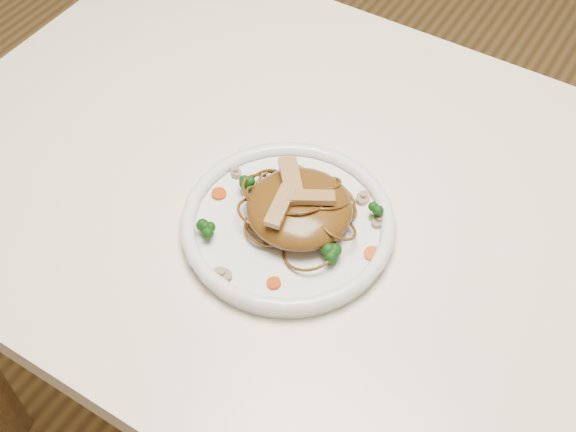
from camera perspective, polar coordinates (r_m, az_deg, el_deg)
The scene contains 20 objects.
ground at distance 1.66m, azimuth 2.03°, elevation -15.66°, with size 4.00×4.00×0.00m, color brown.
table at distance 1.09m, azimuth 2.96°, elevation -1.89°, with size 1.20×0.80×0.75m.
plate at distance 0.97m, azimuth 0.00°, elevation -0.82°, with size 0.28×0.28×0.02m, color white.
noodle_mound at distance 0.95m, azimuth 0.88°, elevation 0.63°, with size 0.14×0.14×0.04m, color #593811.
chicken_a at distance 0.92m, azimuth 1.78°, elevation 1.45°, with size 0.06×0.02×0.01m, color tan.
chicken_b at distance 0.94m, azimuth 0.26°, elevation 2.73°, with size 0.07×0.02×0.01m, color tan.
chicken_c at distance 0.91m, azimuth -0.60°, elevation 0.77°, with size 0.06×0.02×0.01m, color tan.
broccoli_0 at distance 0.96m, azimuth 6.68°, elevation 0.37°, with size 0.03×0.03×0.03m, color #0F3E0C, non-canonical shape.
broccoli_1 at distance 0.99m, azimuth -3.14°, elevation 2.66°, with size 0.03×0.03×0.03m, color #0F3E0C, non-canonical shape.
broccoli_2 at distance 0.94m, azimuth -6.34°, elevation -0.89°, with size 0.03×0.03×0.03m, color #0F3E0C, non-canonical shape.
broccoli_3 at distance 0.92m, azimuth 3.36°, elevation -2.93°, with size 0.03×0.03×0.03m, color #0F3E0C, non-canonical shape.
carrot_0 at distance 0.98m, azimuth 4.36°, elevation 1.03°, with size 0.02×0.02×0.01m, color #BC2F06.
carrot_1 at distance 1.00m, azimuth -5.34°, elevation 1.72°, with size 0.02×0.02×0.01m, color #BC2F06.
carrot_2 at distance 0.94m, azimuth 6.50°, elevation -2.91°, with size 0.02×0.02×0.01m, color #BC2F06.
carrot_3 at distance 1.02m, azimuth -0.04°, elevation 3.45°, with size 0.02×0.02×0.01m, color #BC2F06.
carrot_4 at distance 0.90m, azimuth -1.11°, elevation -5.19°, with size 0.02×0.02×0.01m, color #BC2F06.
mushroom_0 at distance 0.91m, azimuth -5.10°, elevation -4.51°, with size 0.03×0.03×0.01m, color gray.
mushroom_1 at distance 0.97m, azimuth 7.00°, elevation -0.41°, with size 0.02×0.02×0.01m, color gray.
mushroom_2 at distance 1.02m, azimuth -4.03°, elevation 3.34°, with size 0.02×0.02×0.01m, color gray.
mushroom_3 at distance 0.99m, azimuth 5.78°, elevation 1.40°, with size 0.02×0.02×0.01m, color gray.
Camera 1 is at (0.30, -0.59, 1.52)m, focal length 46.17 mm.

